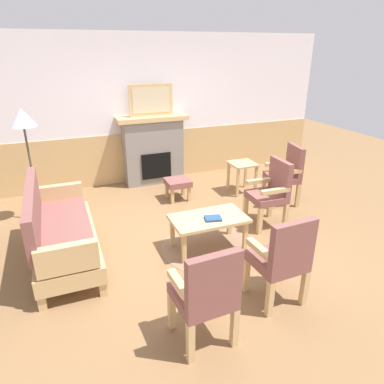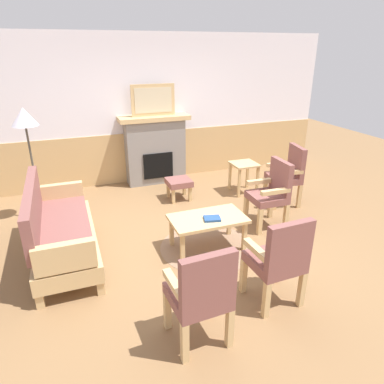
{
  "view_description": "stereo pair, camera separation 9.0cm",
  "coord_description": "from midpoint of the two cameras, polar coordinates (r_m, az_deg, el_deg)",
  "views": [
    {
      "loc": [
        -1.67,
        -3.86,
        2.44
      ],
      "look_at": [
        0.0,
        0.35,
        0.55
      ],
      "focal_mm": 32.54,
      "sensor_mm": 36.0,
      "label": 1
    },
    {
      "loc": [
        -1.58,
        -3.89,
        2.44
      ],
      "look_at": [
        0.0,
        0.35,
        0.55
      ],
      "focal_mm": 32.54,
      "sensor_mm": 36.0,
      "label": 2
    }
  ],
  "objects": [
    {
      "name": "ground_plane",
      "position": [
        4.86,
        1.99,
        -7.5
      ],
      "size": [
        14.0,
        14.0,
        0.0
      ],
      "primitive_type": "plane",
      "color": "olive"
    },
    {
      "name": "wall_back",
      "position": [
        6.77,
        -6.45,
        12.91
      ],
      "size": [
        7.2,
        0.14,
        2.7
      ],
      "color": "white",
      "rests_on": "ground_plane"
    },
    {
      "name": "fireplace",
      "position": [
        6.67,
        -5.66,
        7.02
      ],
      "size": [
        1.3,
        0.44,
        1.28
      ],
      "color": "gray",
      "rests_on": "ground_plane"
    },
    {
      "name": "framed_picture",
      "position": [
        6.49,
        -5.98,
        14.75
      ],
      "size": [
        0.8,
        0.04,
        0.56
      ],
      "color": "tan",
      "rests_on": "fireplace"
    },
    {
      "name": "couch",
      "position": [
        4.49,
        -20.31,
        -5.93
      ],
      "size": [
        0.7,
        1.8,
        0.98
      ],
      "color": "tan",
      "rests_on": "ground_plane"
    },
    {
      "name": "coffee_table",
      "position": [
        4.46,
        3.18,
        -4.79
      ],
      "size": [
        0.96,
        0.56,
        0.44
      ],
      "color": "tan",
      "rests_on": "ground_plane"
    },
    {
      "name": "round_rug",
      "position": [
        4.65,
        3.08,
        -8.97
      ],
      "size": [
        1.24,
        1.24,
        0.01
      ],
      "primitive_type": "cylinder",
      "color": "#896B51",
      "rests_on": "ground_plane"
    },
    {
      "name": "book_on_table",
      "position": [
        4.37,
        3.9,
        -4.37
      ],
      "size": [
        0.24,
        0.2,
        0.03
      ],
      "primitive_type": "cube",
      "rotation": [
        0.0,
        0.0,
        -0.23
      ],
      "color": "navy",
      "rests_on": "coffee_table"
    },
    {
      "name": "footstool",
      "position": [
        5.94,
        -1.73,
        1.39
      ],
      "size": [
        0.4,
        0.4,
        0.36
      ],
      "color": "tan",
      "rests_on": "ground_plane"
    },
    {
      "name": "armchair_near_fireplace",
      "position": [
        5.11,
        13.44,
        0.17
      ],
      "size": [
        0.49,
        0.49,
        0.98
      ],
      "color": "tan",
      "rests_on": "ground_plane"
    },
    {
      "name": "armchair_by_window_left",
      "position": [
        5.92,
        15.87,
        3.05
      ],
      "size": [
        0.56,
        0.56,
        0.98
      ],
      "color": "tan",
      "rests_on": "ground_plane"
    },
    {
      "name": "armchair_front_left",
      "position": [
        3.03,
        2.42,
        -16.14
      ],
      "size": [
        0.5,
        0.5,
        0.98
      ],
      "color": "tan",
      "rests_on": "ground_plane"
    },
    {
      "name": "armchair_front_center",
      "position": [
        3.57,
        14.82,
        -10.37
      ],
      "size": [
        0.5,
        0.5,
        0.98
      ],
      "color": "tan",
      "rests_on": "ground_plane"
    },
    {
      "name": "side_table",
      "position": [
        6.26,
        8.92,
        3.69
      ],
      "size": [
        0.44,
        0.44,
        0.55
      ],
      "color": "tan",
      "rests_on": "ground_plane"
    },
    {
      "name": "floor_lamp_by_couch",
      "position": [
        5.41,
        -25.22,
        10.01
      ],
      "size": [
        0.36,
        0.36,
        1.68
      ],
      "color": "#332D28",
      "rests_on": "ground_plane"
    }
  ]
}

